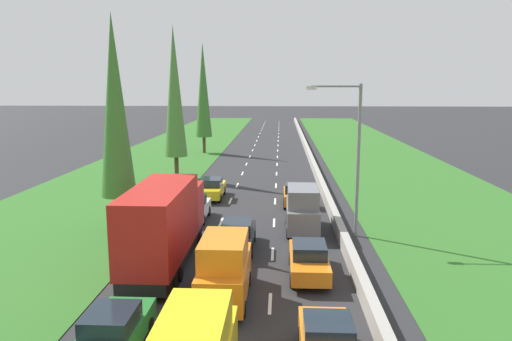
% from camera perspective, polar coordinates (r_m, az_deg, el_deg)
% --- Properties ---
extents(ground_plane, '(300.00, 300.00, 0.00)m').
position_cam_1_polar(ground_plane, '(64.50, 0.99, 2.01)').
color(ground_plane, '#28282B').
rests_on(ground_plane, ground).
extents(grass_verge_left, '(14.00, 140.00, 0.04)m').
position_cam_1_polar(grass_verge_left, '(66.13, -10.04, 2.08)').
color(grass_verge_left, '#2D6623').
rests_on(grass_verge_left, ground).
extents(grass_verge_right, '(14.00, 140.00, 0.04)m').
position_cam_1_polar(grass_verge_right, '(65.61, 13.62, 1.89)').
color(grass_verge_right, '#2D6623').
rests_on(grass_verge_right, ground).
extents(median_barrier, '(0.44, 120.00, 0.85)m').
position_cam_1_polar(median_barrier, '(64.50, 6.06, 2.34)').
color(median_barrier, '#9E9B93').
rests_on(median_barrier, ground).
extents(lane_markings, '(3.64, 116.00, 0.01)m').
position_cam_1_polar(lane_markings, '(64.49, 0.99, 2.02)').
color(lane_markings, white).
rests_on(lane_markings, ground).
extents(green_sedan_left_lane, '(1.82, 4.50, 1.64)m').
position_cam_1_polar(green_sedan_left_lane, '(17.61, -16.44, -17.79)').
color(green_sedan_left_lane, '#237A33').
rests_on(green_sedan_left_lane, ground).
extents(orange_sedan_right_lane, '(1.82, 4.50, 1.64)m').
position_cam_1_polar(orange_sedan_right_lane, '(23.40, 6.21, -10.32)').
color(orange_sedan_right_lane, orange).
rests_on(orange_sedan_right_lane, ground).
extents(orange_van_centre_lane, '(1.96, 4.90, 2.82)m').
position_cam_1_polar(orange_van_centre_lane, '(20.59, -3.70, -11.42)').
color(orange_van_centre_lane, orange).
rests_on(orange_van_centre_lane, ground).
extents(grey_van_right_lane, '(1.96, 4.90, 2.82)m').
position_cam_1_polar(grey_van_right_lane, '(30.02, 5.45, -4.56)').
color(grey_van_right_lane, slate).
rests_on(grey_van_right_lane, ground).
extents(red_box_truck_left_lane, '(2.46, 9.40, 4.18)m').
position_cam_1_polar(red_box_truck_left_lane, '(24.58, -10.69, -6.08)').
color(red_box_truck_left_lane, black).
rests_on(red_box_truck_left_lane, ground).
extents(black_sedan_centre_lane, '(1.82, 4.50, 1.64)m').
position_cam_1_polar(black_sedan_centre_lane, '(26.85, -2.18, -7.58)').
color(black_sedan_centre_lane, black).
rests_on(black_sedan_centre_lane, ground).
extents(white_hatchback_left_lane, '(1.74, 3.90, 1.72)m').
position_cam_1_polar(white_hatchback_left_lane, '(32.76, -7.25, -4.37)').
color(white_hatchback_left_lane, white).
rests_on(white_hatchback_left_lane, ground).
extents(orange_hatchback_right_lane_fourth, '(1.74, 3.90, 1.72)m').
position_cam_1_polar(orange_hatchback_right_lane_fourth, '(36.49, 4.61, -2.85)').
color(orange_hatchback_right_lane_fourth, orange).
rests_on(orange_hatchback_right_lane_fourth, ground).
extents(yellow_sedan_left_lane, '(1.82, 4.50, 1.64)m').
position_cam_1_polar(yellow_sedan_left_lane, '(38.88, -5.21, -2.10)').
color(yellow_sedan_left_lane, yellow).
rests_on(yellow_sedan_left_lane, ground).
extents(poplar_tree_second, '(2.13, 2.13, 13.16)m').
position_cam_1_polar(poplar_tree_second, '(30.44, -16.19, 7.18)').
color(poplar_tree_second, '#4C3823').
rests_on(poplar_tree_second, ground).
extents(poplar_tree_third, '(2.16, 2.16, 14.44)m').
position_cam_1_polar(poplar_tree_third, '(46.94, -9.54, 9.05)').
color(poplar_tree_third, '#4C3823').
rests_on(poplar_tree_third, ground).
extents(poplar_tree_fourth, '(2.16, 2.16, 14.40)m').
position_cam_1_polar(poplar_tree_fourth, '(64.68, -6.21, 9.31)').
color(poplar_tree_fourth, '#4C3823').
rests_on(poplar_tree_fourth, ground).
extents(street_light_mast, '(3.20, 0.28, 9.00)m').
position_cam_1_polar(street_light_mast, '(28.84, 11.25, 2.46)').
color(street_light_mast, gray).
rests_on(street_light_mast, ground).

